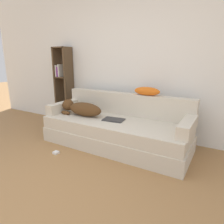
# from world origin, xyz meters

# --- Properties ---
(ground_plane) EXTENTS (20.00, 20.00, 0.00)m
(ground_plane) POSITION_xyz_m (0.00, 0.00, 0.00)
(ground_plane) COLOR #9E7042
(wall_back) EXTENTS (7.23, 0.06, 2.70)m
(wall_back) POSITION_xyz_m (0.00, 2.42, 1.35)
(wall_back) COLOR white
(wall_back) RESTS_ON ground_plane
(couch) EXTENTS (2.27, 0.88, 0.42)m
(couch) POSITION_xyz_m (0.09, 1.73, 0.21)
(couch) COLOR beige
(couch) RESTS_ON ground_plane
(couch_backrest) EXTENTS (2.23, 0.15, 0.36)m
(couch_backrest) POSITION_xyz_m (0.09, 2.10, 0.60)
(couch_backrest) COLOR beige
(couch_backrest) RESTS_ON couch
(couch_arm_left) EXTENTS (0.15, 0.69, 0.17)m
(couch_arm_left) POSITION_xyz_m (-0.97, 1.72, 0.50)
(couch_arm_left) COLOR beige
(couch_arm_left) RESTS_ON couch
(couch_arm_right) EXTENTS (0.15, 0.69, 0.17)m
(couch_arm_right) POSITION_xyz_m (1.15, 1.72, 0.50)
(couch_arm_right) COLOR beige
(couch_arm_right) RESTS_ON couch
(dog) EXTENTS (0.77, 0.25, 0.26)m
(dog) POSITION_xyz_m (-0.53, 1.68, 0.54)
(dog) COLOR #513319
(dog) RESTS_ON couch
(laptop) EXTENTS (0.34, 0.25, 0.02)m
(laptop) POSITION_xyz_m (0.07, 1.71, 0.43)
(laptop) COLOR #2D2D30
(laptop) RESTS_ON couch
(throw_pillow) EXTENTS (0.41, 0.16, 0.13)m
(throw_pillow) POSITION_xyz_m (0.46, 2.07, 0.85)
(throw_pillow) COLOR orange
(throw_pillow) RESTS_ON couch_backrest
(bookshelf) EXTENTS (0.32, 0.26, 1.56)m
(bookshelf) POSITION_xyz_m (-1.43, 2.23, 0.86)
(bookshelf) COLOR #4C3823
(bookshelf) RESTS_ON ground_plane
(power_adapter) EXTENTS (0.07, 0.07, 0.03)m
(power_adapter) POSITION_xyz_m (-0.50, 1.04, 0.02)
(power_adapter) COLOR white
(power_adapter) RESTS_ON ground_plane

